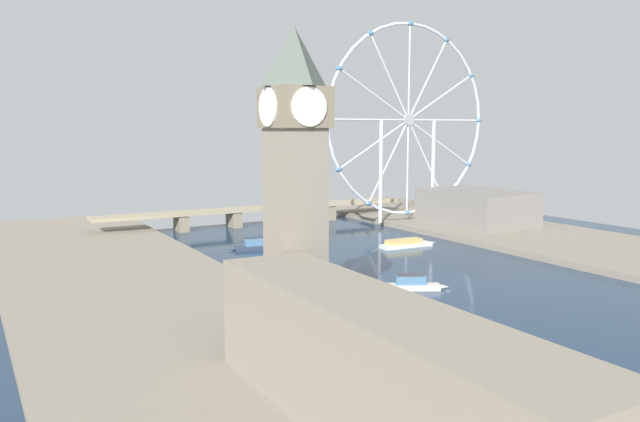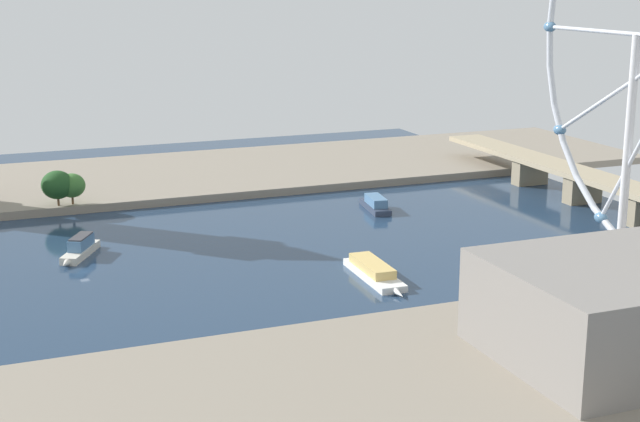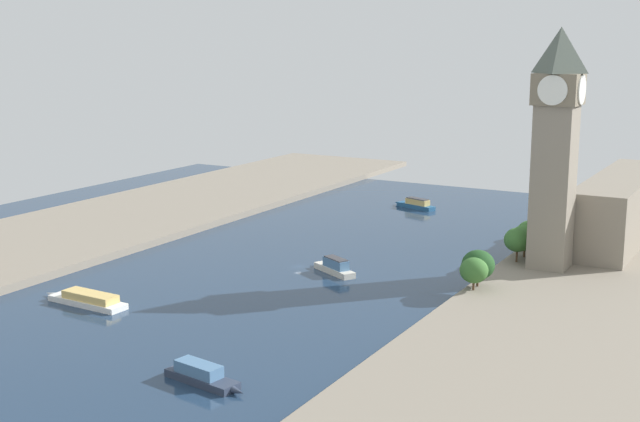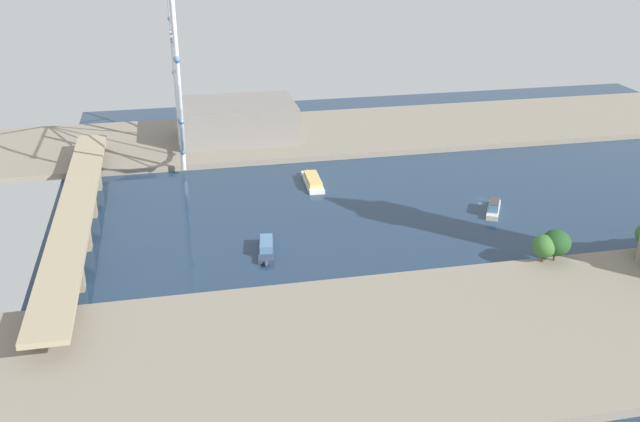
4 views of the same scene
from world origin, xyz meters
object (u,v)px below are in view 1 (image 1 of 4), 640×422
object	(u,v)px
ferris_wheel	(408,121)
river_bridge	(259,211)
clock_tower	(295,180)
parliament_block	(377,371)
riverside_hall	(476,207)
tour_boat_2	(413,284)
tour_boat_1	(255,245)
tour_boat_3	(406,244)

from	to	relation	value
ferris_wheel	river_bridge	xyz separation A→B (m)	(-83.50, 47.47, -57.97)
clock_tower	parliament_block	size ratio (longest dim) A/B	0.83
parliament_block	river_bridge	distance (m)	297.72
ferris_wheel	river_bridge	distance (m)	112.19
riverside_hall	tour_boat_2	distance (m)	164.76
tour_boat_1	tour_boat_2	distance (m)	109.19
tour_boat_1	tour_boat_2	bearing A→B (deg)	109.23
clock_tower	river_bridge	distance (m)	239.50
tour_boat_1	tour_boat_2	world-z (taller)	tour_boat_2
ferris_wheel	tour_boat_2	world-z (taller)	ferris_wheel
tour_boat_1	tour_boat_3	world-z (taller)	tour_boat_1
river_bridge	tour_boat_2	distance (m)	184.35
parliament_block	ferris_wheel	bearing A→B (deg)	51.69
tour_boat_2	parliament_block	bearing A→B (deg)	-102.51
river_bridge	ferris_wheel	bearing A→B (deg)	-29.61
ferris_wheel	riverside_hall	xyz separation A→B (m)	(28.49, -33.42, -53.36)
tour_boat_1	ferris_wheel	bearing A→B (deg)	-157.69
river_bridge	tour_boat_3	world-z (taller)	river_bridge
tour_boat_2	clock_tower	bearing A→B (deg)	-124.25
tour_boat_2	river_bridge	bearing A→B (deg)	113.34
tour_boat_1	tour_boat_3	bearing A→B (deg)	163.70
tour_boat_1	tour_boat_3	size ratio (longest dim) A/B	0.74
parliament_block	tour_boat_3	world-z (taller)	parliament_block
ferris_wheel	riverside_hall	bearing A→B (deg)	-49.55
clock_tower	ferris_wheel	bearing A→B (deg)	45.35
river_bridge	tour_boat_2	world-z (taller)	river_bridge
tour_boat_2	tour_boat_3	world-z (taller)	tour_boat_2
riverside_hall	tour_boat_3	world-z (taller)	riverside_hall
river_bridge	tour_boat_1	size ratio (longest dim) A/B	8.16
tour_boat_2	tour_boat_1	bearing A→B (deg)	128.85
clock_tower	tour_boat_2	world-z (taller)	clock_tower
tour_boat_2	ferris_wheel	bearing A→B (deg)	82.16
clock_tower	riverside_hall	bearing A→B (deg)	34.95
parliament_block	tour_boat_2	xyz separation A→B (m)	(83.96, 96.68, -13.95)
parliament_block	tour_boat_1	size ratio (longest dim) A/B	4.08
clock_tower	tour_boat_3	world-z (taller)	clock_tower
ferris_wheel	tour_boat_1	bearing A→B (deg)	-166.53
clock_tower	tour_boat_2	distance (m)	91.38
riverside_hall	clock_tower	bearing A→B (deg)	-145.05
tour_boat_3	clock_tower	bearing A→B (deg)	-135.75
clock_tower	river_bridge	size ratio (longest dim) A/B	0.41
river_bridge	riverside_hall	bearing A→B (deg)	-35.84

